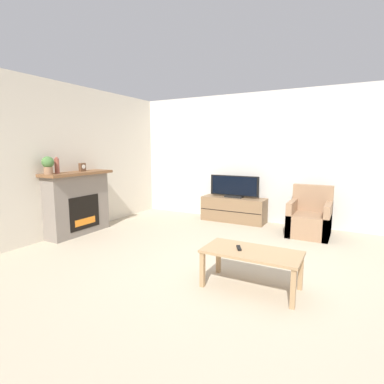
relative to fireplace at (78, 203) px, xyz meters
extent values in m
plane|color=tan|center=(3.27, -0.41, -0.58)|extent=(24.00, 24.00, 0.00)
cube|color=beige|center=(3.27, 2.53, 0.77)|extent=(12.00, 0.06, 2.70)
cube|color=beige|center=(-0.20, -0.41, 0.77)|extent=(0.06, 12.00, 2.70)
cube|color=slate|center=(0.00, 0.00, -0.04)|extent=(0.34, 1.20, 1.09)
cube|color=black|center=(0.17, 0.00, -0.17)|extent=(0.01, 0.66, 0.60)
cube|color=orange|center=(0.17, 0.00, -0.33)|extent=(0.01, 0.46, 0.12)
cube|color=brown|center=(0.03, 0.00, 0.54)|extent=(0.46, 1.32, 0.05)
cylinder|color=#994C3D|center=(0.02, -0.40, 0.69)|extent=(0.08, 0.08, 0.25)
sphere|color=#994C3D|center=(0.02, -0.40, 0.82)|extent=(0.04, 0.04, 0.04)
cube|color=brown|center=(0.02, 0.13, 0.64)|extent=(0.07, 0.11, 0.15)
cylinder|color=white|center=(0.05, 0.13, 0.65)|extent=(0.00, 0.08, 0.08)
cylinder|color=#936B4C|center=(0.02, -0.56, 0.62)|extent=(0.14, 0.14, 0.12)
sphere|color=#477038|center=(0.02, -0.56, 0.76)|extent=(0.19, 0.19, 0.19)
cube|color=brown|center=(2.17, 2.23, -0.32)|extent=(1.35, 0.46, 0.52)
cube|color=black|center=(2.17, 2.00, -0.32)|extent=(1.33, 0.01, 0.01)
cube|color=black|center=(2.17, 2.23, -0.04)|extent=(0.37, 0.18, 0.04)
cube|color=black|center=(2.17, 2.23, 0.19)|extent=(1.07, 0.03, 0.43)
cube|color=black|center=(2.17, 2.22, 0.19)|extent=(0.98, 0.01, 0.38)
cube|color=#937051|center=(3.74, 1.88, -0.38)|extent=(0.70, 0.76, 0.40)
cube|color=#937051|center=(3.74, 2.19, 0.06)|extent=(0.70, 0.14, 0.48)
cube|color=#937051|center=(3.44, 1.88, -0.27)|extent=(0.10, 0.76, 0.62)
cube|color=#937051|center=(4.04, 1.88, -0.27)|extent=(0.10, 0.76, 0.62)
cube|color=#A37F56|center=(3.44, -0.60, -0.16)|extent=(1.07, 0.54, 0.03)
cube|color=#A37F56|center=(2.95, -0.82, -0.38)|extent=(0.05, 0.05, 0.41)
cube|color=#A37F56|center=(3.94, -0.82, -0.38)|extent=(0.05, 0.05, 0.41)
cube|color=#A37F56|center=(2.95, -0.37, -0.38)|extent=(0.05, 0.05, 0.41)
cube|color=#A37F56|center=(3.94, -0.37, -0.38)|extent=(0.05, 0.05, 0.41)
cube|color=black|center=(3.30, -0.60, -0.13)|extent=(0.10, 0.15, 0.02)
camera|label=1|loc=(4.38, -3.71, 0.99)|focal=28.00mm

